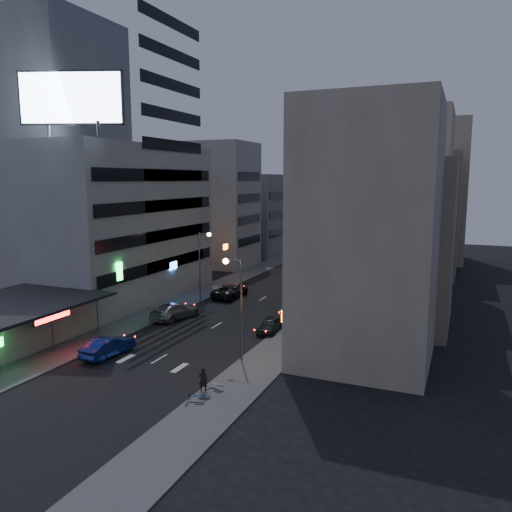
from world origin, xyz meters
The scene contains 29 objects.
ground centered at (0.00, 0.00, 0.00)m, with size 180.00×180.00×0.00m, color black.
sidewalk_left centered at (-8.00, 30.00, 0.06)m, with size 4.00×120.00×0.12m, color #4C4C4F.
sidewalk_right centered at (8.00, 30.00, 0.06)m, with size 4.00×120.00×0.12m, color #4C4C4F.
food_court centered at (-13.90, 2.00, 1.98)m, with size 11.00×13.00×3.88m.
white_building centered at (-17.00, 20.00, 9.00)m, with size 14.00×24.00×18.00m, color #AFAFAA.
grey_tower centered at (-26.00, 23.00, 17.00)m, with size 10.00×14.00×34.00m, color gray.
shophouse_near centered at (15.00, 10.50, 10.00)m, with size 10.00×11.00×20.00m, color beige.
shophouse_mid centered at (15.50, 22.00, 8.00)m, with size 11.00×12.00×16.00m, color gray.
shophouse_far centered at (15.00, 35.00, 11.00)m, with size 10.00×14.00×22.00m, color beige.
far_left_a centered at (-15.50, 45.00, 10.00)m, with size 11.00×10.00×20.00m, color #AFAFAA.
far_left_b centered at (-16.00, 58.00, 7.50)m, with size 12.00×10.00×15.00m, color gray.
far_right_a centered at (15.50, 50.00, 9.00)m, with size 11.00×12.00×18.00m, color gray.
far_right_b centered at (16.00, 64.00, 12.00)m, with size 12.00×12.00×24.00m, color beige.
billboard centered at (-12.99, 9.97, 21.66)m, with size 9.52×3.75×6.20m.
street_lamp_right_near centered at (5.90, 6.00, 5.36)m, with size 1.60×0.44×8.02m.
street_lamp_left centered at (-5.90, 22.00, 5.36)m, with size 1.60×0.44×8.02m.
street_lamp_right_far centered at (5.90, 40.00, 5.36)m, with size 1.60×0.44×8.02m.
parked_car_right_near centered at (5.60, 13.96, 0.69)m, with size 1.64×4.07×1.39m, color #28282D.
parked_car_right_mid centered at (5.60, 20.29, 0.67)m, with size 1.42×4.07×1.34m, color #9D9FA5.
parked_car_left centered at (-3.89, 25.11, 0.82)m, with size 2.72×5.91×1.64m, color #252429.
parked_car_right_far centered at (3.79, 32.72, 0.69)m, with size 1.93×4.75×1.38m, color #A5A8AD.
road_car_blue centered at (-4.18, 2.99, 0.80)m, with size 1.70×4.87×1.60m, color navy.
road_car_silver centered at (-5.00, 14.46, 0.85)m, with size 2.37×5.82×1.69m, color #A8ACB0.
person centered at (6.30, -0.21, 0.94)m, with size 0.60×0.39×1.63m, color black.
scooter_black_a centered at (7.22, -1.64, 0.63)m, with size 1.68×0.56×1.02m, color black, non-canonical shape.
scooter_silver_a centered at (7.24, -1.02, 0.67)m, with size 1.80×0.60×1.10m, color #ACADB4, non-canonical shape.
scooter_blue centered at (7.17, -0.72, 0.71)m, with size 1.94×0.65×1.19m, color navy, non-canonical shape.
scooter_black_b centered at (7.67, 0.27, 0.65)m, with size 1.73×0.58×1.06m, color black, non-canonical shape.
scooter_silver_b centered at (7.18, 1.36, 0.61)m, with size 1.59×0.53×0.97m, color #B2B5BA, non-canonical shape.
Camera 1 is at (21.82, -28.00, 14.18)m, focal length 35.00 mm.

